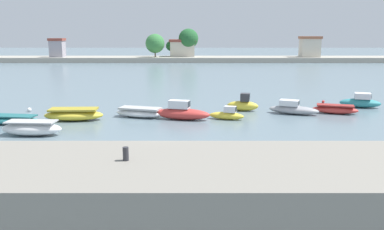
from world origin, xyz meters
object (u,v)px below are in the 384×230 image
(moored_boat_0, at_px, (13,120))
(moored_boat_3, at_px, (141,113))
(moored_boat_1, at_px, (32,128))
(mooring_buoy_2, at_px, (324,102))
(moored_boat_7, at_px, (294,109))
(moored_boat_6, at_px, (244,105))
(moored_boat_8, at_px, (336,109))
(moored_boat_4, at_px, (182,113))
(mooring_bollard, at_px, (126,154))
(mooring_buoy_0, at_px, (30,110))
(moored_boat_5, at_px, (228,115))
(moored_boat_9, at_px, (361,102))
(moored_boat_2, at_px, (74,115))

(moored_boat_0, height_order, moored_boat_3, moored_boat_3)
(moored_boat_0, bearing_deg, moored_boat_3, 24.15)
(moored_boat_1, distance_m, mooring_buoy_2, 32.13)
(moored_boat_0, height_order, moored_boat_7, moored_boat_7)
(moored_boat_6, distance_m, moored_boat_8, 9.34)
(moored_boat_1, bearing_deg, moored_boat_4, 30.57)
(mooring_bollard, height_order, moored_boat_4, mooring_bollard)
(moored_boat_3, distance_m, moored_boat_6, 10.95)
(mooring_bollard, xyz_separation_m, mooring_buoy_0, (-13.75, 22.56, -2.08))
(moored_boat_5, height_order, moored_boat_9, moored_boat_9)
(moored_boat_0, height_order, moored_boat_5, moored_boat_5)
(moored_boat_3, bearing_deg, moored_boat_4, 1.65)
(mooring_bollard, xyz_separation_m, moored_boat_6, (8.63, 23.14, -1.63))
(moored_boat_1, bearing_deg, mooring_bollard, -49.28)
(moored_boat_5, xyz_separation_m, moored_boat_6, (2.05, 4.36, 0.22))
(moored_boat_3, height_order, moored_boat_8, moored_boat_3)
(moored_boat_3, distance_m, mooring_buoy_2, 21.98)
(mooring_buoy_2, bearing_deg, moored_boat_1, -151.72)
(moored_boat_3, bearing_deg, mooring_bollard, -68.30)
(moored_boat_5, bearing_deg, moored_boat_2, -161.07)
(moored_boat_4, relative_size, moored_boat_7, 1.08)
(moored_boat_7, bearing_deg, moored_boat_1, -137.12)
(moored_boat_7, distance_m, moored_boat_9, 9.12)
(moored_boat_4, relative_size, moored_boat_8, 1.19)
(moored_boat_0, relative_size, moored_boat_4, 0.99)
(moored_boat_8, relative_size, mooring_buoy_0, 10.78)
(mooring_buoy_0, bearing_deg, moored_boat_8, -1.73)
(mooring_bollard, bearing_deg, moored_boat_8, 50.45)
(moored_boat_1, distance_m, moored_boat_6, 21.07)
(moored_boat_2, xyz_separation_m, moored_boat_5, (14.47, 0.40, -0.10))
(moored_boat_2, bearing_deg, moored_boat_9, 10.49)
(moored_boat_3, height_order, mooring_buoy_2, moored_boat_3)
(mooring_bollard, relative_size, moored_boat_1, 0.14)
(moored_boat_3, bearing_deg, mooring_buoy_2, 37.91)
(moored_boat_0, relative_size, mooring_buoy_2, 16.65)
(moored_boat_5, height_order, mooring_buoy_2, moored_boat_5)
(moored_boat_1, xyz_separation_m, moored_boat_5, (16.23, 6.11, -0.13))
(moored_boat_2, relative_size, moored_boat_9, 1.21)
(moored_boat_1, xyz_separation_m, mooring_buoy_2, (28.29, 15.22, -0.40))
(mooring_bollard, xyz_separation_m, moored_boat_5, (6.58, 18.77, -1.85))
(moored_boat_5, bearing_deg, mooring_buoy_0, -173.23)
(moored_boat_3, height_order, moored_boat_4, moored_boat_4)
(moored_boat_3, xyz_separation_m, moored_boat_8, (19.66, 1.75, -0.01))
(mooring_bollard, xyz_separation_m, moored_boat_2, (-7.89, 18.37, -1.75))
(moored_boat_4, xyz_separation_m, moored_boat_8, (15.58, 2.83, -0.22))
(mooring_buoy_0, xyz_separation_m, mooring_buoy_2, (32.40, 5.32, -0.05))
(moored_boat_6, distance_m, moored_boat_7, 5.17)
(moored_boat_8, bearing_deg, moored_boat_7, -160.38)
(moored_boat_1, bearing_deg, moored_boat_8, 21.44)
(moored_boat_2, height_order, moored_boat_7, moored_boat_7)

